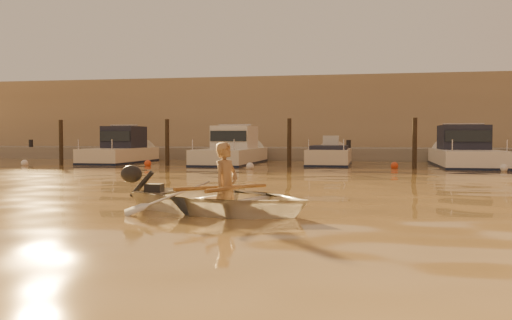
% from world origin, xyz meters
% --- Properties ---
extents(ground_plane, '(160.00, 160.00, 0.00)m').
position_xyz_m(ground_plane, '(0.00, 0.00, 0.00)').
color(ground_plane, brown).
rests_on(ground_plane, ground).
extents(dinghy, '(3.88, 3.34, 0.68)m').
position_xyz_m(dinghy, '(0.62, -0.34, 0.22)').
color(dinghy, silver).
rests_on(dinghy, ground_plane).
extents(person, '(0.52, 0.63, 1.47)m').
position_xyz_m(person, '(0.71, -0.37, 0.44)').
color(person, '#936E49').
rests_on(person, dinghy).
extents(outboard_motor, '(0.98, 0.69, 0.70)m').
position_xyz_m(outboard_motor, '(-0.78, 0.20, 0.28)').
color(outboard_motor, black).
rests_on(outboard_motor, dinghy).
extents(oar_port, '(0.38, 2.08, 0.13)m').
position_xyz_m(oar_port, '(0.85, -0.43, 0.42)').
color(oar_port, brown).
rests_on(oar_port, dinghy).
extents(oar_starboard, '(1.13, 1.83, 0.13)m').
position_xyz_m(oar_starboard, '(0.67, -0.36, 0.42)').
color(oar_starboard, brown).
rests_on(oar_starboard, dinghy).
extents(moored_boat_1, '(1.98, 5.99, 1.75)m').
position_xyz_m(moored_boat_1, '(-8.71, 16.00, 0.62)').
color(moored_boat_1, beige).
rests_on(moored_boat_1, ground_plane).
extents(moored_boat_2, '(2.19, 7.36, 1.75)m').
position_xyz_m(moored_boat_2, '(-3.19, 16.00, 0.62)').
color(moored_boat_2, silver).
rests_on(moored_boat_2, ground_plane).
extents(moored_boat_3, '(1.78, 5.25, 0.95)m').
position_xyz_m(moored_boat_3, '(1.31, 16.00, 0.22)').
color(moored_boat_3, beige).
rests_on(moored_boat_3, ground_plane).
extents(moored_boat_4, '(2.41, 7.37, 1.75)m').
position_xyz_m(moored_boat_4, '(7.05, 16.00, 0.62)').
color(moored_boat_4, white).
rests_on(moored_boat_4, ground_plane).
extents(piling_0, '(0.18, 0.18, 2.20)m').
position_xyz_m(piling_0, '(-10.50, 13.80, 0.90)').
color(piling_0, '#2D2319').
rests_on(piling_0, ground_plane).
extents(piling_1, '(0.18, 0.18, 2.20)m').
position_xyz_m(piling_1, '(-5.50, 13.80, 0.90)').
color(piling_1, '#2D2319').
rests_on(piling_1, ground_plane).
extents(piling_2, '(0.18, 0.18, 2.20)m').
position_xyz_m(piling_2, '(-0.20, 13.80, 0.90)').
color(piling_2, '#2D2319').
rests_on(piling_2, ground_plane).
extents(piling_3, '(0.18, 0.18, 2.20)m').
position_xyz_m(piling_3, '(4.80, 13.80, 0.90)').
color(piling_3, '#2D2319').
rests_on(piling_3, ground_plane).
extents(fender_a, '(0.30, 0.30, 0.30)m').
position_xyz_m(fender_a, '(-11.67, 12.79, 0.10)').
color(fender_a, white).
rests_on(fender_a, ground_plane).
extents(fender_b, '(0.30, 0.30, 0.30)m').
position_xyz_m(fender_b, '(-6.26, 13.48, 0.10)').
color(fender_b, '#E8481B').
rests_on(fender_b, ground_plane).
extents(fender_c, '(0.30, 0.30, 0.30)m').
position_xyz_m(fender_c, '(-1.49, 12.08, 0.10)').
color(fender_c, silver).
rests_on(fender_c, ground_plane).
extents(fender_d, '(0.30, 0.30, 0.30)m').
position_xyz_m(fender_d, '(4.03, 13.63, 0.10)').
color(fender_d, red).
rests_on(fender_d, ground_plane).
extents(fender_e, '(0.30, 0.30, 0.30)m').
position_xyz_m(fender_e, '(7.89, 12.76, 0.10)').
color(fender_e, white).
rests_on(fender_e, ground_plane).
extents(quay, '(52.00, 4.00, 1.00)m').
position_xyz_m(quay, '(0.00, 21.50, 0.15)').
color(quay, gray).
rests_on(quay, ground_plane).
extents(waterfront_building, '(46.00, 7.00, 4.80)m').
position_xyz_m(waterfront_building, '(0.00, 27.00, 2.40)').
color(waterfront_building, '#9E8466').
rests_on(waterfront_building, quay).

